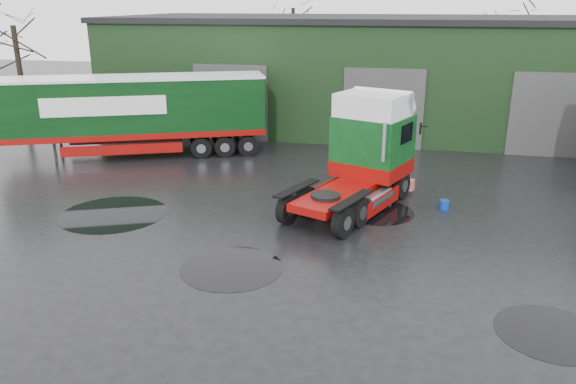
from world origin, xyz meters
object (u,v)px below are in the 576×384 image
object	(u,v)px
warehouse	(390,72)
tree_back_a	(293,33)
wash_bucket	(444,205)
tree_left	(18,59)
tree_back_b	(508,50)
hero_tractor	(349,156)
trailer_left	(135,116)

from	to	relation	value
warehouse	tree_back_a	bearing A→B (deg)	128.66
wash_bucket	tree_left	distance (m)	23.13
tree_back_a	tree_back_b	bearing A→B (deg)	0.00
wash_bucket	hero_tractor	bearing A→B (deg)	-166.02
hero_tractor	tree_back_a	size ratio (longest dim) A/B	0.68
warehouse	trailer_left	xyz separation A→B (m)	(-11.45, -10.14, -1.23)
hero_tractor	tree_back_b	distance (m)	26.97
trailer_left	wash_bucket	size ratio (longest dim) A/B	34.27
wash_bucket	tree_left	xyz separation A→B (m)	(-21.77, 6.65, 4.08)
hero_tractor	trailer_left	xyz separation A→B (m)	(-10.82, 5.36, -0.09)
tree_back_b	tree_left	bearing A→B (deg)	-146.31
tree_back_a	tree_back_b	xyz separation A→B (m)	(16.00, 0.00, -1.00)
tree_left	wash_bucket	bearing A→B (deg)	-17.00
hero_tractor	wash_bucket	distance (m)	3.96
hero_tractor	tree_left	distance (m)	19.97
hero_tractor	wash_bucket	bearing A→B (deg)	35.88
tree_back_b	trailer_left	bearing A→B (deg)	-134.00
warehouse	tree_left	world-z (taller)	tree_left
trailer_left	tree_back_a	size ratio (longest dim) A/B	1.30
trailer_left	warehouse	bearing A→B (deg)	-71.40
warehouse	tree_back_b	distance (m)	12.82
wash_bucket	tree_back_b	xyz separation A→B (m)	(5.23, 24.65, 3.58)
tree_back_a	warehouse	bearing A→B (deg)	-51.34
warehouse	tree_left	size ratio (longest dim) A/B	3.81
wash_bucket	tree_left	bearing A→B (deg)	163.00
tree_left	tree_back_b	world-z (taller)	tree_left
tree_back_b	wash_bucket	bearing A→B (deg)	-101.97
tree_left	tree_back_b	bearing A→B (deg)	33.69
hero_tractor	tree_back_a	xyz separation A→B (m)	(-7.38, 25.50, 2.73)
tree_left	trailer_left	bearing A→B (deg)	-15.82
hero_tractor	wash_bucket	xyz separation A→B (m)	(3.40, 0.85, -1.85)
warehouse	hero_tractor	xyz separation A→B (m)	(-0.62, -15.50, -1.14)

